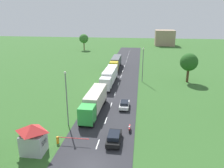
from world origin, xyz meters
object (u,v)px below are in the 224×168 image
(truck_lead, at_px, (94,101))
(tree_pine, at_px, (84,39))
(motorcycle_courier, at_px, (130,128))
(lamppost_lead, at_px, (67,96))
(truck_third, at_px, (116,62))
(truck_second, at_px, (109,76))
(car_second, at_px, (124,104))
(person_second, at_px, (25,150))
(guard_booth, at_px, (33,138))
(barrier_gate, at_px, (63,139))
(car_lead, at_px, (114,138))
(lamppost_second, at_px, (143,63))
(tree_oak, at_px, (189,62))
(person_third, at_px, (37,135))
(person_lead, at_px, (45,138))
(distant_building, at_px, (165,38))

(truck_lead, xyz_separation_m, tree_pine, (-19.29, 68.92, 3.25))
(motorcycle_courier, bearing_deg, lamppost_lead, 176.16)
(truck_third, bearing_deg, motorcycle_courier, -80.46)
(truck_second, xyz_separation_m, car_second, (4.93, -14.42, -1.37))
(person_second, height_order, lamppost_lead, lamppost_lead)
(truck_lead, xyz_separation_m, truck_second, (0.37, 16.93, 0.02))
(truck_second, bearing_deg, guard_booth, -100.54)
(barrier_gate, bearing_deg, car_lead, 9.02)
(barrier_gate, distance_m, lamppost_second, 33.13)
(car_lead, bearing_deg, car_second, 87.63)
(tree_oak, bearing_deg, tree_pine, 129.92)
(car_second, distance_m, guard_booth, 18.97)
(guard_booth, distance_m, barrier_gate, 4.19)
(person_third, bearing_deg, truck_second, 76.26)
(lamppost_second, relative_size, tree_pine, 1.18)
(lamppost_lead, distance_m, tree_pine, 75.96)
(lamppost_second, bearing_deg, car_second, -100.45)
(truck_lead, distance_m, tree_pine, 71.65)
(lamppost_lead, relative_size, tree_oak, 1.18)
(person_second, xyz_separation_m, tree_pine, (-13.17, 82.93, 4.58))
(person_lead, xyz_separation_m, lamppost_second, (13.28, 31.40, 4.04))
(truck_third, height_order, car_lead, truck_third)
(guard_booth, distance_m, tree_pine, 83.39)
(truck_third, relative_size, person_second, 7.80)
(car_second, relative_size, lamppost_second, 0.44)
(barrier_gate, bearing_deg, person_lead, -171.67)
(motorcycle_courier, bearing_deg, distant_building, 82.01)
(truck_second, relative_size, lamppost_second, 1.50)
(person_second, bearing_deg, truck_lead, 66.39)
(truck_second, xyz_separation_m, car_lead, (4.43, -26.53, -1.33))
(truck_second, bearing_deg, tree_oak, 13.29)
(truck_second, relative_size, person_second, 8.31)
(lamppost_lead, bearing_deg, car_lead, -28.14)
(barrier_gate, distance_m, person_third, 4.11)
(truck_third, bearing_deg, car_second, -80.54)
(barrier_gate, height_order, tree_pine, tree_pine)
(motorcycle_courier, xyz_separation_m, barrier_gate, (-8.97, -4.72, 0.15))
(motorcycle_courier, xyz_separation_m, tree_pine, (-26.06, 74.91, 4.87))
(truck_third, height_order, motorcycle_courier, truck_third)
(car_second, height_order, tree_pine, tree_pine)
(truck_second, xyz_separation_m, lamppost_lead, (-3.57, -22.25, 2.81))
(lamppost_second, bearing_deg, person_third, -115.93)
(truck_third, xyz_separation_m, distant_building, (20.28, 56.58, 1.97))
(car_lead, xyz_separation_m, barrier_gate, (-7.00, -1.11, -0.16))
(person_lead, relative_size, tree_oak, 0.23)
(person_lead, relative_size, distant_building, 0.17)
(motorcycle_courier, distance_m, barrier_gate, 10.14)
(lamppost_second, bearing_deg, person_second, -113.18)
(tree_pine, bearing_deg, person_third, -80.66)
(lamppost_second, bearing_deg, truck_lead, -112.89)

